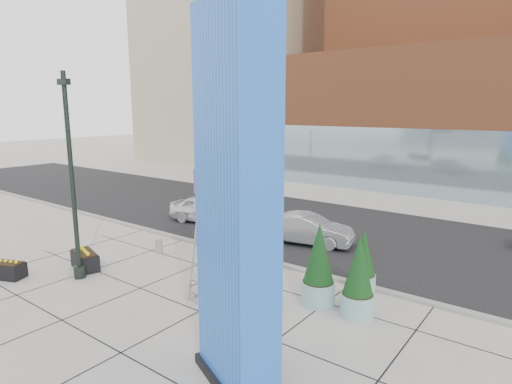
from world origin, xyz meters
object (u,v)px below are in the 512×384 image
Objects in this scene: lamp_post at (73,198)px; concrete_bollard at (159,246)px; public_art_sculpture at (215,265)px; car_white_west at (207,210)px; blue_pylon at (236,212)px; car_silver_mid at (307,229)px; overhead_street_sign at (220,172)px.

lamp_post is 4.74m from concrete_bollard.
lamp_post reaches higher than public_art_sculpture.
blue_pylon is at bearing -145.60° from car_white_west.
concrete_bollard is at bearing 166.35° from public_art_sculpture.
lamp_post is 1.53× the size of public_art_sculpture.
car_white_west is 1.00× the size of car_silver_mid.
overhead_street_sign is at bearing 137.61° from public_art_sculpture.
concrete_bollard is at bearing 125.41° from car_silver_mid.
car_silver_mid is at bearing 61.47° from lamp_post.
blue_pylon is 15.30m from car_white_west.
lamp_post is at bearing -163.97° from blue_pylon.
lamp_post is 11.97× the size of concrete_bollard.
blue_pylon reaches higher than overhead_street_sign.
lamp_post is 1.78× the size of overhead_street_sign.
car_white_west is (-1.74, 8.98, -2.44)m from lamp_post.
blue_pylon is 9.17m from lamp_post.
concrete_bollard is 7.03m from car_silver_mid.
concrete_bollard is 4.44m from overhead_street_sign.
public_art_sculpture is 7.48m from car_silver_mid.
overhead_street_sign reaches higher than concrete_bollard.
blue_pylon reaches higher than lamp_post.
car_white_west is at bearing 100.97° from lamp_post.
car_silver_mid is (-0.78, 7.42, -0.62)m from public_art_sculpture.
blue_pylon is 13.43× the size of concrete_bollard.
blue_pylon is 10.88m from concrete_bollard.
overhead_street_sign is at bearing 158.33° from blue_pylon.
concrete_bollard is (-8.79, 5.11, -3.89)m from blue_pylon.
concrete_bollard is 5.59m from car_white_west.
car_silver_mid is (-4.11, 10.34, -3.50)m from blue_pylon.
car_silver_mid is (4.90, 9.00, -2.47)m from lamp_post.
lamp_post is 10.54m from car_silver_mid.
public_art_sculpture is 10.48m from car_white_west.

